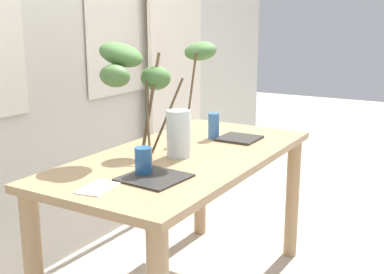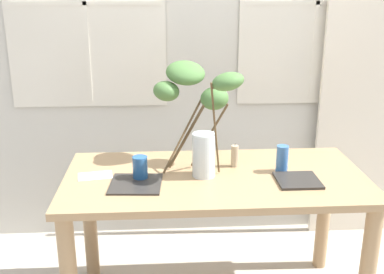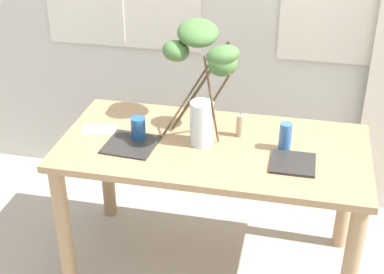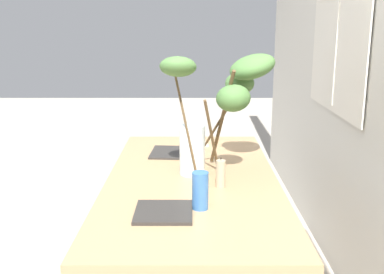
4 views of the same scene
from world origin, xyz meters
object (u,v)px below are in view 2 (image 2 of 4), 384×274
at_px(pillar_candle, 235,156).
at_px(drinking_glass_blue_right, 282,159).
at_px(dining_table, 215,200).
at_px(plate_square_right, 298,180).
at_px(vase_with_branches, 198,103).
at_px(plate_square_left, 136,184).
at_px(drinking_glass_blue_left, 140,168).

bearing_deg(pillar_candle, drinking_glass_blue_right, -21.02).
distance_m(dining_table, plate_square_right, 0.44).
distance_m(drinking_glass_blue_right, plate_square_right, 0.16).
bearing_deg(vase_with_branches, drinking_glass_blue_right, -13.61).
distance_m(plate_square_left, plate_square_right, 0.80).
relative_size(dining_table, drinking_glass_blue_right, 10.85).
bearing_deg(pillar_candle, dining_table, -134.14).
height_order(plate_square_right, pillar_candle, pillar_candle).
height_order(vase_with_branches, pillar_candle, vase_with_branches).
bearing_deg(vase_with_branches, dining_table, -58.50).
height_order(dining_table, pillar_candle, pillar_candle).
xyz_separation_m(drinking_glass_blue_right, plate_square_right, (0.05, -0.13, -0.06)).
bearing_deg(plate_square_right, drinking_glass_blue_left, 174.23).
xyz_separation_m(plate_square_left, pillar_candle, (0.51, 0.21, 0.05)).
height_order(dining_table, drinking_glass_blue_right, drinking_glass_blue_right).
height_order(drinking_glass_blue_left, pillar_candle, pillar_candle).
height_order(dining_table, drinking_glass_blue_left, drinking_glass_blue_left).
bearing_deg(drinking_glass_blue_left, vase_with_branches, 28.18).
bearing_deg(plate_square_left, pillar_candle, 22.42).
xyz_separation_m(vase_with_branches, drinking_glass_blue_right, (0.43, -0.10, -0.28)).
bearing_deg(drinking_glass_blue_right, plate_square_right, -69.67).
bearing_deg(plate_square_right, dining_table, 165.44).
distance_m(vase_with_branches, drinking_glass_blue_right, 0.52).
bearing_deg(dining_table, vase_with_branches, 121.50).
xyz_separation_m(dining_table, vase_with_branches, (-0.08, 0.13, 0.48)).
bearing_deg(drinking_glass_blue_right, drinking_glass_blue_left, -175.72).
bearing_deg(vase_with_branches, pillar_candle, -4.26).
bearing_deg(plate_square_right, pillar_candle, 141.76).
distance_m(drinking_glass_blue_left, plate_square_left, 0.09).
relative_size(drinking_glass_blue_right, plate_square_right, 0.68).
distance_m(drinking_glass_blue_left, plate_square_right, 0.78).
relative_size(dining_table, vase_with_branches, 2.68).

